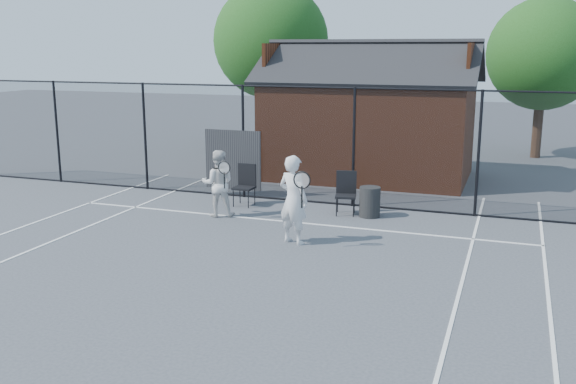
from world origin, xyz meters
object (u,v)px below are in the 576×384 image
(chair_right, at_px, (346,194))
(waste_bin, at_px, (370,202))
(chair_left, at_px, (244,186))
(player_front, at_px, (293,200))
(player_back, at_px, (218,183))
(clubhouse, at_px, (369,125))

(chair_right, bearing_deg, waste_bin, -11.42)
(chair_left, distance_m, chair_right, 2.66)
(chair_left, height_order, chair_right, chair_left)
(player_front, xyz_separation_m, chair_right, (0.42, 2.61, -0.41))
(player_front, relative_size, waste_bin, 2.54)
(player_back, bearing_deg, player_front, -31.31)
(chair_left, xyz_separation_m, chair_right, (2.66, 0.00, -0.01))
(player_back, bearing_deg, waste_bin, 18.63)
(clubhouse, xyz_separation_m, chair_right, (0.55, -4.90, -1.10))
(clubhouse, height_order, player_back, clubhouse)
(clubhouse, relative_size, waste_bin, 9.00)
(player_back, bearing_deg, clubhouse, 69.47)
(player_front, height_order, chair_right, player_front)
(clubhouse, bearing_deg, player_back, -110.53)
(clubhouse, bearing_deg, waste_bin, -76.86)
(player_back, relative_size, waste_bin, 2.20)
(clubhouse, xyz_separation_m, waste_bin, (1.14, -4.90, -1.25))
(player_front, relative_size, chair_left, 1.78)
(player_front, bearing_deg, waste_bin, 68.79)
(chair_right, bearing_deg, player_front, -110.59)
(player_back, height_order, chair_left, player_back)
(waste_bin, bearing_deg, chair_left, 180.00)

